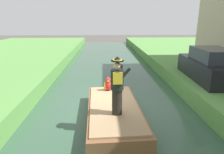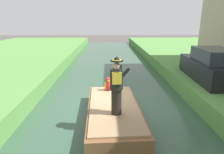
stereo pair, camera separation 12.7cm
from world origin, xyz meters
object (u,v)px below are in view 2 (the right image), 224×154
object	(u,v)px
boat	(114,113)
person_pirate	(117,86)
parrot_plush	(109,85)
parked_car_dark	(211,67)

from	to	relation	value
boat	person_pirate	distance (m)	1.40
person_pirate	parrot_plush	size ratio (longest dim) A/B	3.25
boat	parrot_plush	world-z (taller)	parrot_plush
boat	parked_car_dark	bearing A→B (deg)	28.95
person_pirate	parked_car_dark	bearing A→B (deg)	46.84
boat	parrot_plush	size ratio (longest dim) A/B	7.50
boat	parrot_plush	bearing A→B (deg)	96.09
person_pirate	parrot_plush	world-z (taller)	person_pirate
boat	parked_car_dark	xyz separation A→B (m)	(4.72, 2.61, 1.05)
boat	parrot_plush	distance (m)	1.62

